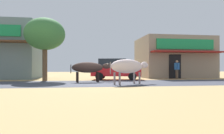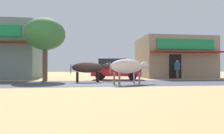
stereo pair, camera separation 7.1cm
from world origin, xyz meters
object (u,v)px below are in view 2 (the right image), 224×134
Objects in this scene: roadside_tree at (45,34)px; pedestrian_by_shop at (177,68)px; cow_far_dark at (128,67)px; parked_hatchback_car at (115,69)px; cow_near_brown at (89,68)px.

pedestrian_by_shop is (10.55, 0.70, -2.45)m from roadside_tree.
cow_far_dark is at bearing -39.28° from roadside_tree.
parked_hatchback_car is 4.78m from cow_far_dark.
cow_far_dark reaches higher than cow_near_brown.
roadside_tree reaches higher than pedestrian_by_shop.
parked_hatchback_car is 3.30m from cow_near_brown.
cow_far_dark is (2.11, -2.28, 0.06)m from cow_near_brown.
parked_hatchback_car is 1.53× the size of cow_far_dark.
roadside_tree is 7.14m from cow_far_dark.
parked_hatchback_car reaches higher than pedestrian_by_shop.
roadside_tree reaches higher than cow_near_brown.
roadside_tree is 1.72× the size of cow_near_brown.
cow_near_brown is (3.10, -1.98, -2.42)m from roadside_tree.
pedestrian_by_shop is (5.29, 0.19, 0.08)m from parked_hatchback_car.
cow_near_brown is 3.11m from cow_far_dark.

